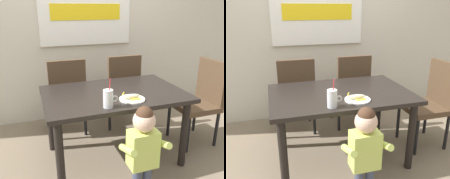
{
  "view_description": "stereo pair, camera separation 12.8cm",
  "coord_description": "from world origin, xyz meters",
  "views": [
    {
      "loc": [
        -0.75,
        -2.06,
        1.51
      ],
      "look_at": [
        -0.05,
        -0.09,
        0.79
      ],
      "focal_mm": 38.58,
      "sensor_mm": 36.0,
      "label": 1
    },
    {
      "loc": [
        -0.63,
        -2.1,
        1.51
      ],
      "look_at": [
        -0.05,
        -0.09,
        0.79
      ],
      "focal_mm": 38.58,
      "sensor_mm": 36.0,
      "label": 2
    }
  ],
  "objects": [
    {
      "name": "ground_plane",
      "position": [
        0.0,
        0.0,
        0.0
      ],
      "size": [
        24.0,
        24.0,
        0.0
      ],
      "primitive_type": "plane",
      "color": "#7A6B56"
    },
    {
      "name": "back_wall",
      "position": [
        0.0,
        1.24,
        1.45
      ],
      "size": [
        6.4,
        0.17,
        2.9
      ],
      "color": "beige",
      "rests_on": "ground"
    },
    {
      "name": "dining_table",
      "position": [
        0.0,
        0.0,
        0.63
      ],
      "size": [
        1.35,
        0.88,
        0.73
      ],
      "color": "black",
      "rests_on": "ground"
    },
    {
      "name": "dining_chair_left",
      "position": [
        -0.36,
        0.66,
        0.54
      ],
      "size": [
        0.44,
        0.45,
        0.96
      ],
      "rotation": [
        0.0,
        0.0,
        3.14
      ],
      "color": "#4C3826",
      "rests_on": "ground"
    },
    {
      "name": "dining_chair_right",
      "position": [
        0.34,
        0.67,
        0.54
      ],
      "size": [
        0.44,
        0.45,
        0.96
      ],
      "rotation": [
        0.0,
        0.0,
        3.14
      ],
      "color": "#4C3826",
      "rests_on": "ground"
    },
    {
      "name": "dining_chair_far",
      "position": [
        1.06,
        0.0,
        0.54
      ],
      "size": [
        0.44,
        0.44,
        0.96
      ],
      "rotation": [
        0.0,
        0.0,
        -1.57
      ],
      "color": "#4C3826",
      "rests_on": "ground"
    },
    {
      "name": "toddler_standing",
      "position": [
        0.0,
        -0.65,
        0.53
      ],
      "size": [
        0.33,
        0.24,
        0.84
      ],
      "color": "#3F4760",
      "rests_on": "ground"
    },
    {
      "name": "milk_cup",
      "position": [
        -0.17,
        -0.33,
        0.8
      ],
      "size": [
        0.13,
        0.08,
        0.25
      ],
      "color": "silver",
      "rests_on": "dining_table"
    },
    {
      "name": "snack_plate",
      "position": [
        0.08,
        -0.25,
        0.74
      ],
      "size": [
        0.23,
        0.23,
        0.01
      ],
      "primitive_type": "cylinder",
      "color": "white",
      "rests_on": "dining_table"
    },
    {
      "name": "peeled_banana",
      "position": [
        0.07,
        -0.25,
        0.76
      ],
      "size": [
        0.17,
        0.11,
        0.07
      ],
      "rotation": [
        0.0,
        0.0,
        -0.03
      ],
      "color": "#F4EAC6",
      "rests_on": "snack_plate"
    }
  ]
}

